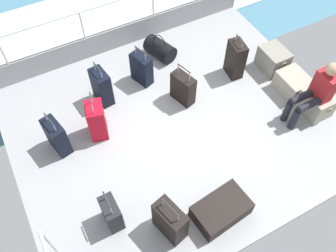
% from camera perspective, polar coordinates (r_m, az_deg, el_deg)
% --- Properties ---
extents(ground_plane, '(4.40, 5.20, 0.06)m').
position_cam_1_polar(ground_plane, '(5.86, 1.30, 0.23)').
color(ground_plane, '#939699').
extents(gunwale_port, '(0.06, 5.20, 0.45)m').
position_cam_1_polar(gunwale_port, '(7.03, -7.51, 14.26)').
color(gunwale_port, '#939699').
rests_on(gunwale_port, ground_plane).
extents(railing_port, '(0.04, 4.20, 1.02)m').
position_cam_1_polar(railing_port, '(6.69, -8.04, 17.88)').
color(railing_port, silver).
rests_on(railing_port, ground_plane).
extents(sea_wake, '(12.00, 12.00, 0.01)m').
position_cam_1_polar(sea_wake, '(8.46, -11.14, 16.73)').
color(sea_wake, teal).
rests_on(sea_wake, ground_plane).
extents(cargo_crate_0, '(0.55, 0.40, 0.42)m').
position_cam_1_polar(cargo_crate_0, '(6.80, 16.60, 10.29)').
color(cargo_crate_0, gray).
rests_on(cargo_crate_0, ground_plane).
extents(cargo_crate_1, '(0.58, 0.44, 0.34)m').
position_cam_1_polar(cargo_crate_1, '(6.53, 19.50, 6.48)').
color(cargo_crate_1, '#9E9989').
rests_on(cargo_crate_1, ground_plane).
extents(cargo_crate_2, '(0.53, 0.42, 0.41)m').
position_cam_1_polar(cargo_crate_2, '(6.33, 22.85, 3.46)').
color(cargo_crate_2, '#9E9989').
rests_on(cargo_crate_2, ground_plane).
extents(passenger_seated, '(0.34, 0.66, 1.11)m').
position_cam_1_polar(passenger_seated, '(5.94, 22.76, 5.14)').
color(passenger_seated, maroon).
rests_on(passenger_seated, ground_plane).
extents(suitcase_0, '(0.46, 0.31, 0.76)m').
position_cam_1_polar(suitcase_0, '(5.95, 2.44, 6.11)').
color(suitcase_0, black).
rests_on(suitcase_0, ground_plane).
extents(suitcase_1, '(0.41, 0.26, 0.80)m').
position_cam_1_polar(suitcase_1, '(6.00, -10.66, 6.21)').
color(suitcase_1, black).
rests_on(suitcase_1, ground_plane).
extents(suitcase_2, '(0.45, 0.29, 0.76)m').
position_cam_1_polar(suitcase_2, '(5.59, -17.53, -1.63)').
color(suitcase_2, black).
rests_on(suitcase_2, ground_plane).
extents(suitcase_3, '(0.50, 0.34, 0.77)m').
position_cam_1_polar(suitcase_3, '(4.72, 0.34, -15.10)').
color(suitcase_3, black).
rests_on(suitcase_3, ground_plane).
extents(suitcase_4, '(0.43, 0.32, 0.74)m').
position_cam_1_polar(suitcase_4, '(6.25, -4.29, 9.19)').
color(suitcase_4, black).
rests_on(suitcase_4, ground_plane).
extents(suitcase_5, '(0.39, 0.27, 0.81)m').
position_cam_1_polar(suitcase_5, '(6.44, 10.84, 10.57)').
color(suitcase_5, black).
rests_on(suitcase_5, ground_plane).
extents(suitcase_6, '(0.36, 0.21, 0.72)m').
position_cam_1_polar(suitcase_6, '(4.87, -9.11, -13.76)').
color(suitcase_6, black).
rests_on(suitcase_6, ground_plane).
extents(suitcase_7, '(0.40, 0.34, 0.87)m').
position_cam_1_polar(suitcase_7, '(5.57, -11.42, 0.89)').
color(suitcase_7, '#B70C1E').
rests_on(suitcase_7, ground_plane).
extents(suitcase_8, '(0.55, 0.80, 0.28)m').
position_cam_1_polar(suitcase_8, '(5.00, 8.56, -13.27)').
color(suitcase_8, black).
rests_on(suitcase_8, ground_plane).
extents(duffel_bag, '(0.65, 0.50, 0.49)m').
position_cam_1_polar(duffel_bag, '(6.78, -1.30, 12.34)').
color(duffel_bag, black).
rests_on(duffel_bag, ground_plane).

